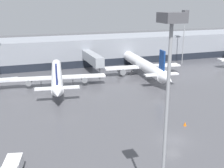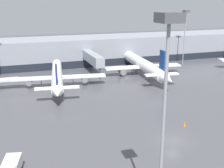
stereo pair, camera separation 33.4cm
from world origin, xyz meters
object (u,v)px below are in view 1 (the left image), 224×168
parked_jet_1 (143,65)px  apron_light_mast_3 (169,69)px  apron_light_mast_6 (185,22)px  parked_jet_2 (57,76)px  traffic_cone_0 (185,124)px

parked_jet_1 → apron_light_mast_3: size_ratio=1.99×
apron_light_mast_3 → apron_light_mast_6: apron_light_mast_3 is taller
apron_light_mast_3 → apron_light_mast_6: size_ratio=1.10×
parked_jet_2 → apron_light_mast_3: 52.17m
parked_jet_2 → traffic_cone_0: 36.11m
parked_jet_1 → apron_light_mast_6: size_ratio=2.19×
parked_jet_1 → apron_light_mast_6: (19.74, 9.05, 11.53)m
traffic_cone_0 → apron_light_mast_3: apron_light_mast_3 is taller
apron_light_mast_6 → apron_light_mast_3: bearing=-124.6°
apron_light_mast_6 → parked_jet_2: bearing=-163.9°
parked_jet_2 → traffic_cone_0: (17.34, -31.58, -2.45)m
parked_jet_2 → apron_light_mast_6: apron_light_mast_6 is taller
traffic_cone_0 → apron_light_mast_6: 55.01m
traffic_cone_0 → parked_jet_2: bearing=118.8°
apron_light_mast_6 → traffic_cone_0: bearing=-122.5°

